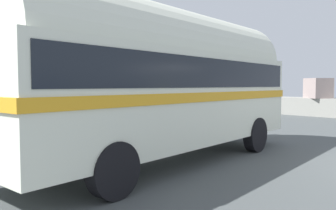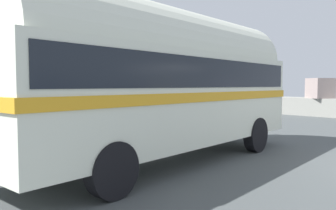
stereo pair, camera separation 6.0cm
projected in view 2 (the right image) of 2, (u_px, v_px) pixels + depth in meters
vintage_coach at (165, 78)px, 8.16m from camera, size 3.76×8.86×3.70m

